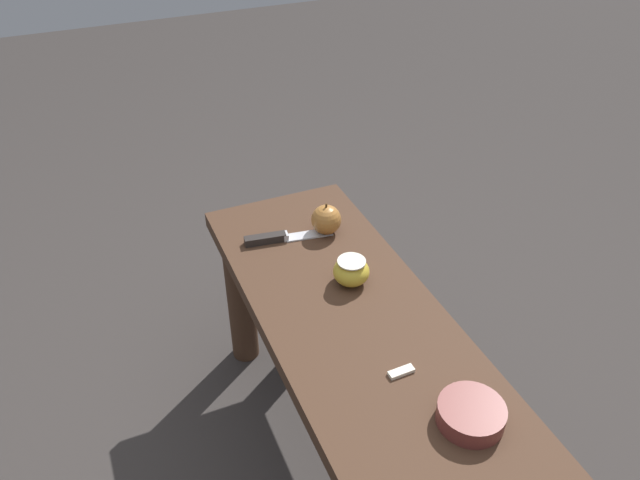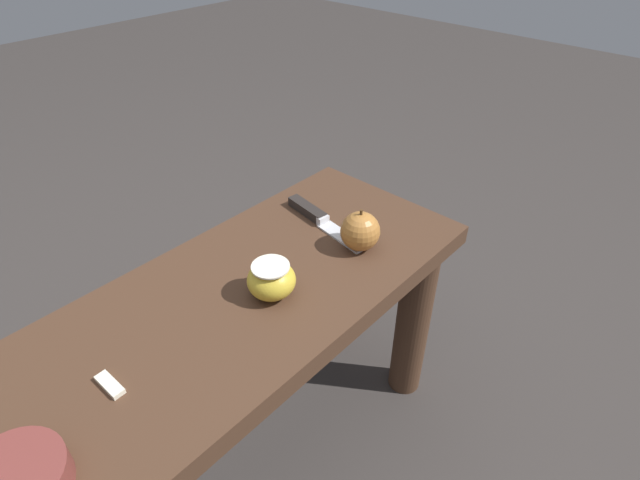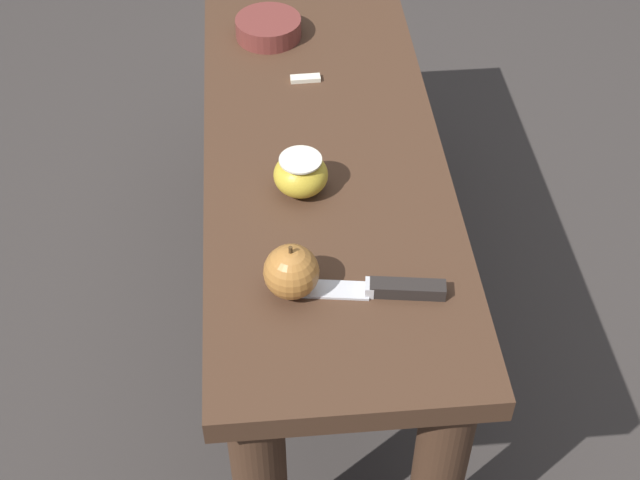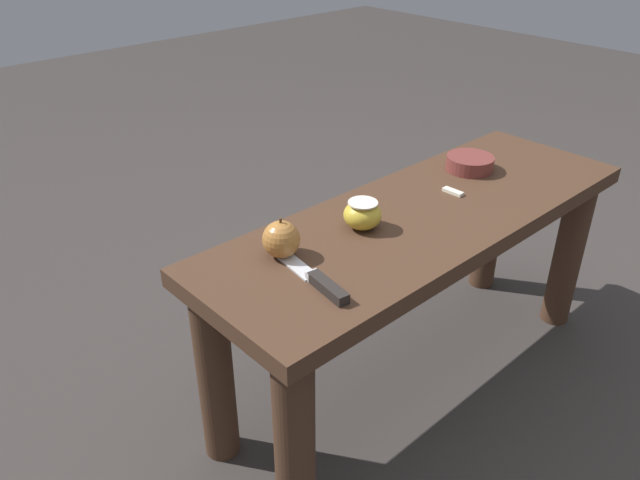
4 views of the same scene
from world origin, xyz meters
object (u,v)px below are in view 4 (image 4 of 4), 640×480
at_px(knife, 319,281).
at_px(apple_whole, 281,239).
at_px(bowl, 470,163).
at_px(wooden_bench, 421,254).
at_px(apple_cut, 363,215).

height_order(knife, apple_whole, apple_whole).
relative_size(knife, bowl, 1.84).
bearing_deg(knife, wooden_bench, -73.17).
height_order(wooden_bench, bowl, bowl).
relative_size(apple_whole, bowl, 0.70).
height_order(knife, bowl, bowl).
distance_m(apple_cut, bowl, 0.43).
bearing_deg(apple_cut, knife, -155.20).
bearing_deg(apple_cut, bowl, 3.88).
xyz_separation_m(wooden_bench, apple_cut, (-0.16, 0.04, 0.15)).
xyz_separation_m(apple_whole, apple_cut, (0.20, -0.03, -0.01)).
bearing_deg(apple_whole, apple_cut, -7.62).
distance_m(knife, apple_cut, 0.24).
bearing_deg(wooden_bench, knife, -171.34).
height_order(wooden_bench, apple_whole, apple_whole).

